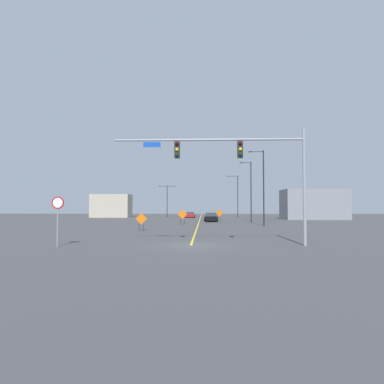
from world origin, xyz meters
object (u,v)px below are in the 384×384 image
stop_sign (58,211)px  street_lamp_mid_right (250,189)px  construction_sign_right_shoulder (182,215)px  street_lamp_far_left (263,185)px  car_red_far (190,215)px  car_black_approaching (211,217)px  street_lamp_near_right (167,198)px  construction_sign_left_lane (219,213)px  construction_sign_median_far (141,220)px  street_lamp_near_left (237,194)px  traffic_signal_assembly (241,160)px

stop_sign → street_lamp_mid_right: street_lamp_mid_right is taller
street_lamp_mid_right → construction_sign_right_shoulder: (-10.15, -7.02, -3.85)m
street_lamp_mid_right → street_lamp_far_left: bearing=-89.2°
car_red_far → car_black_approaching: size_ratio=0.98×
street_lamp_near_right → construction_sign_right_shoulder: (5.56, -32.17, -3.11)m
street_lamp_mid_right → car_red_far: 25.01m
construction_sign_left_lane → construction_sign_right_shoulder: construction_sign_right_shoulder is taller
construction_sign_left_lane → construction_sign_right_shoulder: (-5.66, -14.36, 0.06)m
construction_sign_median_far → construction_sign_right_shoulder: bearing=74.9°
street_lamp_near_left → street_lamp_near_right: 16.26m
street_lamp_far_left → construction_sign_median_far: size_ratio=5.31×
car_red_far → street_lamp_mid_right: bearing=-65.4°
traffic_signal_assembly → street_lamp_near_right: (-10.87, 57.45, -0.99)m
stop_sign → street_lamp_near_right: (0.38, 58.47, 2.26)m
construction_sign_median_far → street_lamp_near_left: bearing=73.2°
street_lamp_near_right → car_black_approaching: bearing=-67.2°
street_lamp_near_right → construction_sign_median_far: 44.78m
traffic_signal_assembly → construction_sign_left_lane: 39.85m
traffic_signal_assembly → construction_sign_median_far: (-8.67, 12.84, -4.26)m
street_lamp_mid_right → car_red_far: (-10.24, 22.36, -4.54)m
traffic_signal_assembly → stop_sign: size_ratio=3.96×
street_lamp_mid_right → construction_sign_median_far: 24.02m
construction_sign_right_shoulder → car_black_approaching: 10.18m
construction_sign_left_lane → street_lamp_mid_right: bearing=-58.6°
traffic_signal_assembly → construction_sign_left_lane: (0.35, 39.64, -4.15)m
car_black_approaching → traffic_signal_assembly: bearing=-87.9°
construction_sign_median_far → car_red_far: construction_sign_median_far is taller
street_lamp_near_right → stop_sign: bearing=-90.4°
construction_sign_left_lane → construction_sign_right_shoulder: size_ratio=0.96×
street_lamp_near_left → street_lamp_far_left: bearing=-90.5°
construction_sign_left_lane → construction_sign_median_far: size_ratio=1.09×
street_lamp_far_left → construction_sign_right_shoulder: (-10.29, 3.56, -3.89)m
street_lamp_near_left → car_red_far: 12.48m
stop_sign → construction_sign_left_lane: 42.30m
street_lamp_near_left → street_lamp_near_right: size_ratio=1.33×
construction_sign_left_lane → construction_sign_median_far: 28.27m
street_lamp_far_left → car_black_approaching: size_ratio=2.03×
stop_sign → construction_sign_left_lane: (11.60, 40.66, -0.91)m
street_lamp_near_right → construction_sign_right_shoulder: size_ratio=3.59×
construction_sign_right_shoulder → car_black_approaching: bearing=66.5°
street_lamp_near_left → car_black_approaching: 25.72m
traffic_signal_assembly → construction_sign_right_shoulder: 26.15m
construction_sign_right_shoulder → construction_sign_median_far: (-3.35, -12.44, -0.17)m
traffic_signal_assembly → street_lamp_far_left: bearing=77.1°
street_lamp_far_left → car_red_far: 34.84m
construction_sign_left_lane → car_red_far: size_ratio=0.43×
traffic_signal_assembly → street_lamp_near_left: bearing=84.9°
stop_sign → traffic_signal_assembly: bearing=5.2°
street_lamp_near_right → car_black_approaching: size_ratio=1.56×
traffic_signal_assembly → car_red_far: size_ratio=2.62×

